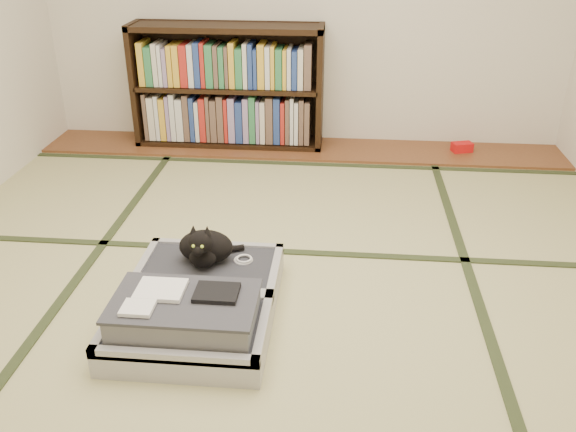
{
  "coord_description": "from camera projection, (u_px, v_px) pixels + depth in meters",
  "views": [
    {
      "loc": [
        0.32,
        -2.49,
        1.69
      ],
      "look_at": [
        0.05,
        0.35,
        0.25
      ],
      "focal_mm": 38.0,
      "sensor_mm": 36.0,
      "label": 1
    }
  ],
  "objects": [
    {
      "name": "bookcase",
      "position": [
        228.0,
        89.0,
        4.68
      ],
      "size": [
        1.45,
        0.33,
        0.93
      ],
      "color": "black",
      "rests_on": "wood_strip"
    },
    {
      "name": "floor",
      "position": [
        271.0,
        293.0,
        3.0
      ],
      "size": [
        4.5,
        4.5,
        0.0
      ],
      "primitive_type": "plane",
      "color": "#CDCA88",
      "rests_on": "ground"
    },
    {
      "name": "red_item",
      "position": [
        462.0,
        147.0,
        4.67
      ],
      "size": [
        0.17,
        0.13,
        0.07
      ],
      "primitive_type": "cube",
      "rotation": [
        0.0,
        0.0,
        0.29
      ],
      "color": "red",
      "rests_on": "wood_strip"
    },
    {
      "name": "tatami_borders",
      "position": [
        282.0,
        243.0,
        3.43
      ],
      "size": [
        4.0,
        4.5,
        0.01
      ],
      "color": "#2D381E",
      "rests_on": "ground"
    },
    {
      "name": "suitcase",
      "position": [
        197.0,
        304.0,
        2.74
      ],
      "size": [
        0.69,
        0.92,
        0.27
      ],
      "color": "#AFAEB3",
      "rests_on": "floor"
    },
    {
      "name": "cat",
      "position": [
        205.0,
        247.0,
        2.95
      ],
      "size": [
        0.31,
        0.31,
        0.25
      ],
      "color": "black",
      "rests_on": "suitcase"
    },
    {
      "name": "wood_strip",
      "position": [
        301.0,
        149.0,
        4.77
      ],
      "size": [
        4.0,
        0.5,
        0.02
      ],
      "primitive_type": "cube",
      "color": "brown",
      "rests_on": "ground"
    },
    {
      "name": "cable_coil",
      "position": [
        244.0,
        259.0,
        3.0
      ],
      "size": [
        0.1,
        0.1,
        0.02
      ],
      "color": "white",
      "rests_on": "suitcase"
    }
  ]
}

